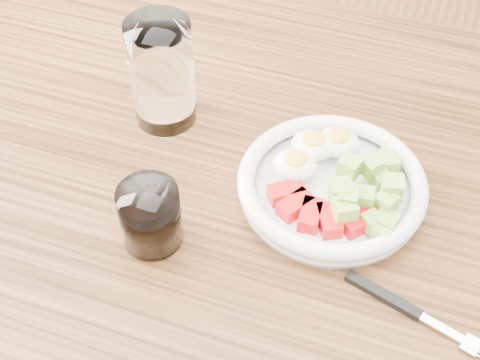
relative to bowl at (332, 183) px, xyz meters
name	(u,v)px	position (x,y,z in m)	size (l,w,h in m)	color
dining_table	(245,254)	(-0.09, -0.05, -0.12)	(1.50, 0.90, 0.77)	brown
bowl	(332,183)	(0.00, 0.00, 0.00)	(0.23, 0.23, 0.06)	white
fork	(404,307)	(0.11, -0.13, -0.02)	(0.18, 0.06, 0.01)	black
water_glass	(162,73)	(-0.24, 0.06, 0.05)	(0.08, 0.08, 0.15)	white
coffee_glass	(150,217)	(-0.17, -0.13, 0.02)	(0.07, 0.07, 0.08)	white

